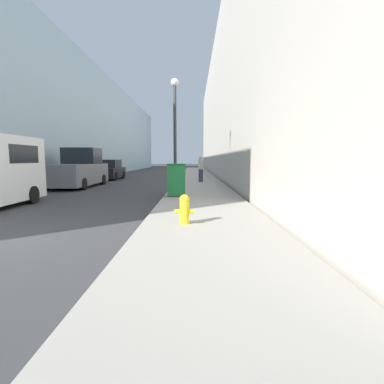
% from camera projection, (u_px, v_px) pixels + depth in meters
% --- Properties ---
extents(sidewalk_right, '(3.11, 60.00, 0.13)m').
position_uv_depth(sidewalk_right, '(198.00, 179.00, 23.78)').
color(sidewalk_right, '#9E998E').
rests_on(sidewalk_right, ground).
extents(building_left_glass, '(12.00, 60.00, 10.04)m').
position_uv_depth(building_left_glass, '(53.00, 126.00, 31.27)').
color(building_left_glass, '#99B7C6').
rests_on(building_left_glass, ground).
extents(building_right_stone, '(12.00, 60.00, 13.15)m').
position_uv_depth(building_right_stone, '(271.00, 111.00, 30.98)').
color(building_right_stone, beige).
rests_on(building_right_stone, ground).
extents(fire_hydrant, '(0.46, 0.34, 0.68)m').
position_uv_depth(fire_hydrant, '(185.00, 208.00, 6.83)').
color(fire_hydrant, yellow).
rests_on(fire_hydrant, sidewalk_right).
extents(trash_bin, '(0.72, 0.71, 1.30)m').
position_uv_depth(trash_bin, '(177.00, 179.00, 12.05)').
color(trash_bin, '#1E7538').
rests_on(trash_bin, sidewalk_right).
extents(lamppost, '(0.37, 0.37, 5.20)m').
position_uv_depth(lamppost, '(175.00, 128.00, 14.03)').
color(lamppost, '#2D332D').
rests_on(lamppost, sidewalk_right).
extents(pickup_truck, '(2.18, 5.46, 2.28)m').
position_uv_depth(pickup_truck, '(78.00, 171.00, 17.44)').
color(pickup_truck, slate).
rests_on(pickup_truck, ground).
extents(parked_sedan_near, '(1.84, 4.07, 1.57)m').
position_uv_depth(parked_sedan_near, '(109.00, 170.00, 23.86)').
color(parked_sedan_near, black).
rests_on(parked_sedan_near, ground).
extents(pedestrian_on_sidewalk, '(0.34, 0.22, 1.68)m').
position_uv_depth(pedestrian_on_sidewalk, '(201.00, 169.00, 19.52)').
color(pedestrian_on_sidewalk, '#2D3347').
rests_on(pedestrian_on_sidewalk, sidewalk_right).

